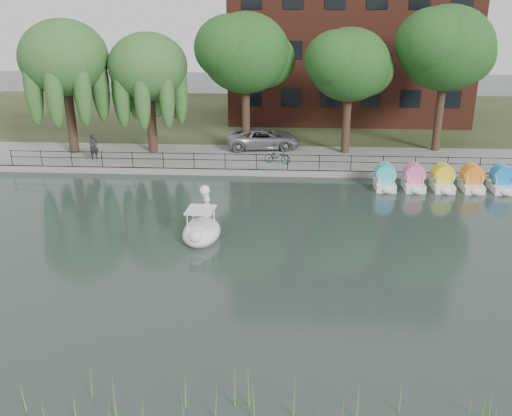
# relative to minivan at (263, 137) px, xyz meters

# --- Properties ---
(ground_plane) EXTENTS (120.00, 120.00, 0.00)m
(ground_plane) POSITION_rel_minivan_xyz_m (-0.23, -18.26, -1.24)
(ground_plane) COLOR #33403B
(promenade) EXTENTS (40.00, 6.00, 0.40)m
(promenade) POSITION_rel_minivan_xyz_m (-0.23, -2.26, -1.04)
(promenade) COLOR gray
(promenade) RESTS_ON ground_plane
(kerb) EXTENTS (40.00, 0.25, 0.40)m
(kerb) POSITION_rel_minivan_xyz_m (-0.23, -5.21, -1.04)
(kerb) COLOR gray
(kerb) RESTS_ON ground_plane
(land_strip) EXTENTS (60.00, 22.00, 0.36)m
(land_strip) POSITION_rel_minivan_xyz_m (-0.23, 11.74, -1.06)
(land_strip) COLOR #47512D
(land_strip) RESTS_ON ground_plane
(railing) EXTENTS (32.00, 0.05, 1.00)m
(railing) POSITION_rel_minivan_xyz_m (-0.23, -5.01, -0.10)
(railing) COLOR black
(railing) RESTS_ON promenade
(apartment_building) EXTENTS (20.00, 10.07, 18.00)m
(apartment_building) POSITION_rel_minivan_xyz_m (6.77, 11.71, 8.12)
(apartment_building) COLOR #4C1E16
(apartment_building) RESTS_ON land_strip
(willow_left) EXTENTS (5.88, 5.88, 9.01)m
(willow_left) POSITION_rel_minivan_xyz_m (-13.23, -1.76, 5.63)
(willow_left) COLOR #473323
(willow_left) RESTS_ON promenade
(willow_mid) EXTENTS (5.32, 5.32, 8.15)m
(willow_mid) POSITION_rel_minivan_xyz_m (-7.73, -1.26, 5.01)
(willow_mid) COLOR #473323
(willow_mid) RESTS_ON promenade
(broadleaf_center) EXTENTS (6.00, 6.00, 9.25)m
(broadleaf_center) POSITION_rel_minivan_xyz_m (-1.23, -0.26, 5.82)
(broadleaf_center) COLOR #473323
(broadleaf_center) RESTS_ON promenade
(broadleaf_right) EXTENTS (5.40, 5.40, 8.32)m
(broadleaf_right) POSITION_rel_minivan_xyz_m (5.77, -0.76, 5.15)
(broadleaf_right) COLOR #473323
(broadleaf_right) RESTS_ON promenade
(broadleaf_far) EXTENTS (6.30, 6.30, 9.71)m
(broadleaf_far) POSITION_rel_minivan_xyz_m (12.27, 0.24, 6.16)
(broadleaf_far) COLOR #473323
(broadleaf_far) RESTS_ON promenade
(minivan) EXTENTS (3.43, 6.31, 1.68)m
(minivan) POSITION_rel_minivan_xyz_m (0.00, 0.00, 0.00)
(minivan) COLOR gray
(minivan) RESTS_ON promenade
(bicycle) EXTENTS (0.97, 1.81, 1.00)m
(bicycle) POSITION_rel_minivan_xyz_m (1.08, -3.64, -0.34)
(bicycle) COLOR gray
(bicycle) RESTS_ON promenade
(pedestrian) EXTENTS (0.86, 0.82, 1.98)m
(pedestrian) POSITION_rel_minivan_xyz_m (-11.24, -3.43, 0.15)
(pedestrian) COLOR black
(pedestrian) RESTS_ON promenade
(swan_boat) EXTENTS (1.98, 2.95, 2.37)m
(swan_boat) POSITION_rel_minivan_xyz_m (-2.28, -15.00, -0.72)
(swan_boat) COLOR white
(swan_boat) RESTS_ON ground_plane
(pedal_boat_row) EXTENTS (11.35, 1.70, 1.40)m
(pedal_boat_row) POSITION_rel_minivan_xyz_m (12.67, -7.23, -0.63)
(pedal_boat_row) COLOR white
(pedal_boat_row) RESTS_ON ground_plane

